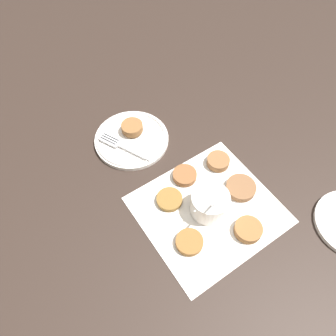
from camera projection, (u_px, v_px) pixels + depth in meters
ground_plane at (198, 209)px, 0.76m from camera, size 4.00×4.00×0.00m
napkin at (208, 210)px, 0.76m from camera, size 0.33×0.31×0.00m
sauce_bowl at (209, 204)px, 0.73m from camera, size 0.09×0.09×0.12m
fritter_0 at (189, 242)px, 0.70m from camera, size 0.06×0.06×0.01m
fritter_1 at (218, 161)px, 0.82m from camera, size 0.06×0.06×0.02m
fritter_2 at (185, 175)px, 0.80m from camera, size 0.06×0.06×0.02m
fritter_3 at (169, 199)px, 0.76m from camera, size 0.06×0.06×0.01m
fritter_4 at (241, 188)px, 0.78m from camera, size 0.07×0.07×0.02m
fritter_5 at (248, 230)px, 0.72m from camera, size 0.06×0.06×0.02m
serving_plate at (133, 138)px, 0.87m from camera, size 0.20×0.20×0.02m
fritter_on_plate at (132, 127)px, 0.87m from camera, size 0.06×0.06×0.02m
fork at (119, 144)px, 0.84m from camera, size 0.07×0.15×0.00m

